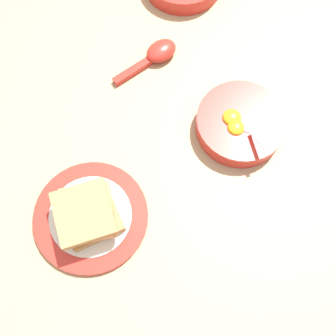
# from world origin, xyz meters

# --- Properties ---
(ground_plane) EXTENTS (3.00, 3.00, 0.00)m
(ground_plane) POSITION_xyz_m (0.00, 0.00, 0.00)
(ground_plane) COLOR tan
(egg_bowl) EXTENTS (0.18, 0.18, 0.07)m
(egg_bowl) POSITION_xyz_m (0.16, 0.12, 0.02)
(egg_bowl) COLOR red
(egg_bowl) RESTS_ON ground_plane
(toast_plate) EXTENTS (0.22, 0.22, 0.01)m
(toast_plate) POSITION_xyz_m (0.20, -0.22, 0.01)
(toast_plate) COLOR red
(toast_plate) RESTS_ON ground_plane
(toast_sandwich) EXTENTS (0.12, 0.12, 0.06)m
(toast_sandwich) POSITION_xyz_m (0.20, -0.22, 0.04)
(toast_sandwich) COLOR tan
(toast_sandwich) RESTS_ON toast_plate
(soup_spoon) EXTENTS (0.06, 0.16, 0.03)m
(soup_spoon) POSITION_xyz_m (-0.07, 0.04, 0.01)
(soup_spoon) COLOR red
(soup_spoon) RESTS_ON ground_plane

